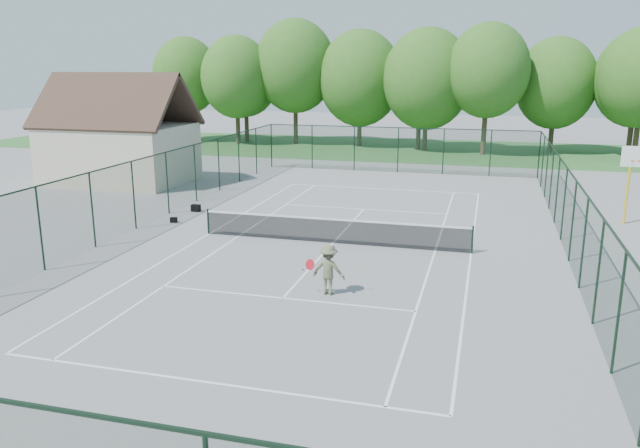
# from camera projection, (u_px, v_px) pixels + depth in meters

# --- Properties ---
(ground) EXTENTS (140.00, 140.00, 0.00)m
(ground) POSITION_uv_depth(u_px,v_px,m) (333.00, 243.00, 25.34)
(ground) COLOR gray
(ground) RESTS_ON ground
(grass_far) EXTENTS (80.00, 16.00, 0.01)m
(grass_far) POSITION_uv_depth(u_px,v_px,m) (418.00, 150.00, 53.40)
(grass_far) COLOR #356E30
(grass_far) RESTS_ON ground
(court_lines) EXTENTS (11.05, 23.85, 0.01)m
(court_lines) POSITION_uv_depth(u_px,v_px,m) (333.00, 243.00, 25.34)
(court_lines) COLOR white
(court_lines) RESTS_ON ground
(tennis_net) EXTENTS (11.08, 0.08, 1.10)m
(tennis_net) POSITION_uv_depth(u_px,v_px,m) (333.00, 230.00, 25.20)
(tennis_net) COLOR black
(tennis_net) RESTS_ON ground
(fence_enclosure) EXTENTS (18.05, 36.05, 3.02)m
(fence_enclosure) POSITION_uv_depth(u_px,v_px,m) (333.00, 206.00, 24.96)
(fence_enclosure) COLOR #173220
(fence_enclosure) RESTS_ON ground
(utility_building) EXTENTS (8.60, 6.27, 6.63)m
(utility_building) POSITION_uv_depth(u_px,v_px,m) (119.00, 131.00, 37.99)
(utility_building) COLOR beige
(utility_building) RESTS_ON ground
(tree_line_far) EXTENTS (39.40, 6.40, 9.70)m
(tree_line_far) POSITION_uv_depth(u_px,v_px,m) (420.00, 78.00, 51.92)
(tree_line_far) COLOR #473624
(tree_line_far) RESTS_ON ground
(basketball_goal) EXTENTS (1.20, 1.43, 3.65)m
(basketball_goal) POSITION_uv_depth(u_px,v_px,m) (632.00, 170.00, 27.41)
(basketball_goal) COLOR yellow
(basketball_goal) RESTS_ON ground
(sports_bag_a) EXTENTS (0.45, 0.28, 0.35)m
(sports_bag_a) POSITION_uv_depth(u_px,v_px,m) (196.00, 208.00, 30.80)
(sports_bag_a) COLOR black
(sports_bag_a) RESTS_ON ground
(sports_bag_b) EXTENTS (0.33, 0.23, 0.24)m
(sports_bag_b) POSITION_uv_depth(u_px,v_px,m) (174.00, 220.00, 28.67)
(sports_bag_b) COLOR black
(sports_bag_b) RESTS_ON ground
(tennis_player) EXTENTS (1.73, 0.81, 1.61)m
(tennis_player) POSITION_uv_depth(u_px,v_px,m) (329.00, 270.00, 19.54)
(tennis_player) COLOR #5F6344
(tennis_player) RESTS_ON ground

